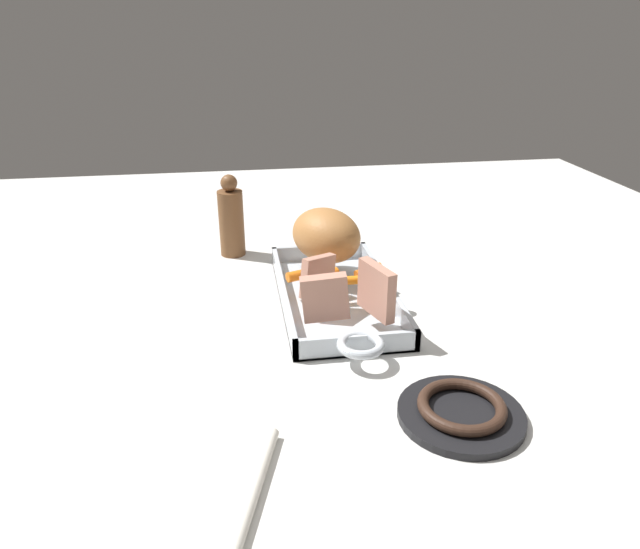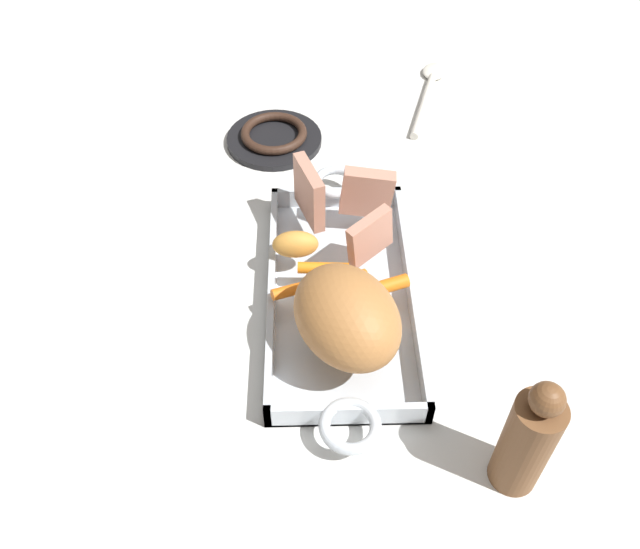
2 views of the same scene
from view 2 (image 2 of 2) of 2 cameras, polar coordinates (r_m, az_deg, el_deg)
name	(u,v)px [view 2 (image 2 of 2)]	position (r m, az deg, el deg)	size (l,w,h in m)	color
ground_plane	(341,300)	(0.89, 1.83, -2.17)	(1.96, 1.96, 0.00)	silver
roasting_dish	(341,294)	(0.88, 1.85, -1.67)	(0.48, 0.19, 0.04)	silver
pork_roast	(345,317)	(0.76, 2.16, -3.65)	(0.15, 0.11, 0.10)	#B4763F
roast_slice_thick	(309,192)	(0.92, -0.94, 7.06)	(0.02, 0.08, 0.08)	tan
roast_slice_outer	(370,237)	(0.87, 4.31, 3.25)	(0.01, 0.07, 0.07)	tan
roast_slice_thin	(367,193)	(0.93, 4.05, 7.01)	(0.02, 0.07, 0.07)	tan
baby_carrot_southwest	(389,285)	(0.84, 5.91, -0.94)	(0.02, 0.02, 0.05)	orange
baby_carrot_northeast	(323,268)	(0.86, 0.29, 0.56)	(0.02, 0.02, 0.07)	orange
baby_carrot_center_left	(352,280)	(0.85, 2.77, -0.47)	(0.02, 0.02, 0.04)	orange
baby_carrot_northwest	(292,290)	(0.84, -2.41, -1.34)	(0.01, 0.01, 0.05)	orange
potato_corner	(295,244)	(0.88, -2.13, 2.61)	(0.06, 0.03, 0.04)	gold
stove_burner_rear	(274,137)	(1.14, -3.96, 11.71)	(0.16, 0.16, 0.03)	black
serving_spoon	(429,89)	(1.27, 9.33, 15.43)	(0.24, 0.10, 0.01)	white
pepper_mill	(528,440)	(0.71, 17.40, -13.45)	(0.05, 0.05, 0.17)	brown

